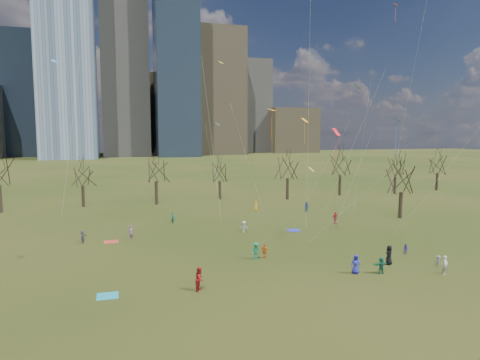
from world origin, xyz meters
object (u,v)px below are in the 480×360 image
object	(u,v)px
person_2	(200,279)
person_4	(265,251)
blanket_crimson	(111,242)
person_0	(356,264)
blanket_teal	(108,296)
blanket_navy	(293,230)
person_1	(445,265)

from	to	relation	value
person_2	person_4	xyz separation A→B (m)	(7.78, 6.83, -0.23)
blanket_crimson	person_0	xyz separation A→B (m)	(20.78, -17.48, 0.84)
blanket_teal	person_4	xyz separation A→B (m)	(14.73, 6.00, 0.70)
person_0	person_4	bearing A→B (deg)	155.63
blanket_teal	person_0	xyz separation A→B (m)	(20.87, -0.61, 0.84)
blanket_teal	blanket_navy	distance (m)	27.73
person_0	person_4	world-z (taller)	person_0
blanket_crimson	person_0	world-z (taller)	person_0
person_0	person_2	xyz separation A→B (m)	(-13.92, -0.23, 0.09)
blanket_teal	person_2	world-z (taller)	person_2
person_0	person_2	bearing A→B (deg)	-156.33
person_2	person_0	bearing A→B (deg)	-58.66
blanket_navy	person_1	xyz separation A→B (m)	(6.02, -19.42, 0.82)
person_0	person_4	distance (m)	9.02
blanket_teal	person_1	bearing A→B (deg)	-5.88
person_4	person_1	bearing A→B (deg)	-165.24
person_1	person_4	bearing A→B (deg)	114.03
blanket_navy	person_0	world-z (taller)	person_0
person_1	person_0	bearing A→B (deg)	130.09
blanket_teal	blanket_crimson	xyz separation A→B (m)	(0.09, 16.88, 0.00)
blanket_navy	person_2	distance (m)	23.17
blanket_teal	blanket_crimson	distance (m)	16.88
blanket_navy	person_0	distance (m)	17.19
blanket_crimson	person_4	world-z (taller)	person_4
blanket_crimson	person_2	bearing A→B (deg)	-68.82
blanket_teal	person_1	xyz separation A→B (m)	(28.30, -2.91, 0.82)
person_0	blanket_teal	bearing A→B (deg)	-158.92
person_1	blanket_navy	bearing A→B (deg)	74.55
person_1	person_2	xyz separation A→B (m)	(-21.35, 2.08, 0.12)
person_2	person_4	world-z (taller)	person_2
blanket_teal	person_4	size ratio (longest dim) A/B	1.12
blanket_navy	blanket_crimson	distance (m)	22.20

